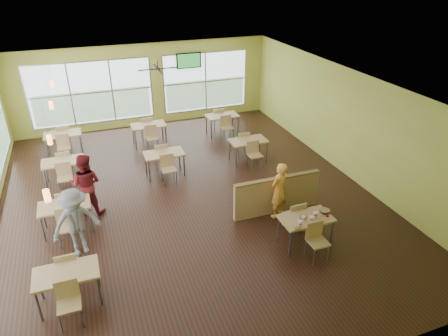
# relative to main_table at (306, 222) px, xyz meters

# --- Properties ---
(room) EXTENTS (12.00, 12.04, 3.20)m
(room) POSITION_rel_main_table_xyz_m (-2.00, 3.00, 0.97)
(room) COLOR black
(room) RESTS_ON ground
(window_bays) EXTENTS (9.24, 10.24, 2.38)m
(window_bays) POSITION_rel_main_table_xyz_m (-4.65, 6.08, 0.85)
(window_bays) COLOR white
(window_bays) RESTS_ON room
(main_table) EXTENTS (1.22, 1.52, 0.87)m
(main_table) POSITION_rel_main_table_xyz_m (0.00, 0.00, 0.00)
(main_table) COLOR tan
(main_table) RESTS_ON floor
(half_wall_divider) EXTENTS (2.40, 0.14, 1.04)m
(half_wall_divider) POSITION_rel_main_table_xyz_m (0.00, 1.45, -0.11)
(half_wall_divider) COLOR tan
(half_wall_divider) RESTS_ON floor
(dining_tables) EXTENTS (6.92, 8.72, 0.87)m
(dining_tables) POSITION_rel_main_table_xyz_m (-3.05, 4.71, -0.00)
(dining_tables) COLOR tan
(dining_tables) RESTS_ON floor
(pendant_lights) EXTENTS (0.11, 7.31, 0.86)m
(pendant_lights) POSITION_rel_main_table_xyz_m (-5.20, 3.68, 1.82)
(pendant_lights) COLOR #2D2119
(pendant_lights) RESTS_ON ceiling
(ceiling_fan) EXTENTS (1.25, 1.25, 0.29)m
(ceiling_fan) POSITION_rel_main_table_xyz_m (-2.00, 6.00, 2.32)
(ceiling_fan) COLOR #2D2119
(ceiling_fan) RESTS_ON ceiling
(tv_backwall) EXTENTS (1.00, 0.07, 0.60)m
(tv_backwall) POSITION_rel_main_table_xyz_m (-0.20, 8.90, 1.82)
(tv_backwall) COLOR black
(tv_backwall) RESTS_ON wall_back
(man_plaid) EXTENTS (0.66, 0.57, 1.53)m
(man_plaid) POSITION_rel_main_table_xyz_m (-0.05, 1.27, 0.13)
(man_plaid) COLOR #E95719
(man_plaid) RESTS_ON floor
(patron_maroon) EXTENTS (1.00, 0.91, 1.68)m
(patron_maroon) POSITION_rel_main_table_xyz_m (-4.64, 3.15, 0.21)
(patron_maroon) COLOR maroon
(patron_maroon) RESTS_ON floor
(patron_grey) EXTENTS (1.19, 0.85, 1.66)m
(patron_grey) POSITION_rel_main_table_xyz_m (-4.94, 1.50, 0.20)
(patron_grey) COLOR slate
(patron_grey) RESTS_ON floor
(cup_blue) EXTENTS (0.09, 0.09, 0.33)m
(cup_blue) POSITION_rel_main_table_xyz_m (-0.30, -0.22, 0.19)
(cup_blue) COLOR white
(cup_blue) RESTS_ON main_table
(cup_yellow) EXTENTS (0.08, 0.08, 0.30)m
(cup_yellow) POSITION_rel_main_table_xyz_m (-0.12, -0.07, 0.18)
(cup_yellow) COLOR white
(cup_yellow) RESTS_ON main_table
(cup_red_near) EXTENTS (0.09, 0.09, 0.34)m
(cup_red_near) POSITION_rel_main_table_xyz_m (0.03, -0.15, 0.19)
(cup_red_near) COLOR white
(cup_red_near) RESTS_ON main_table
(cup_red_far) EXTENTS (0.10, 0.10, 0.37)m
(cup_red_far) POSITION_rel_main_table_xyz_m (0.20, -0.05, 0.19)
(cup_red_far) COLOR white
(cup_red_far) RESTS_ON main_table
(food_basket) EXTENTS (0.25, 0.25, 0.06)m
(food_basket) POSITION_rel_main_table_xyz_m (0.51, 0.05, 0.15)
(food_basket) COLOR black
(food_basket) RESTS_ON main_table
(ketchup_cup) EXTENTS (0.07, 0.07, 0.03)m
(ketchup_cup) POSITION_rel_main_table_xyz_m (0.47, -0.13, 0.13)
(ketchup_cup) COLOR #A3060D
(ketchup_cup) RESTS_ON main_table
(wrapper_left) EXTENTS (0.20, 0.19, 0.04)m
(wrapper_left) POSITION_rel_main_table_xyz_m (-0.42, -0.30, 0.14)
(wrapper_left) COLOR #967748
(wrapper_left) RESTS_ON main_table
(wrapper_mid) EXTENTS (0.22, 0.20, 0.05)m
(wrapper_mid) POSITION_rel_main_table_xyz_m (-0.08, 0.06, 0.14)
(wrapper_mid) COLOR #967748
(wrapper_mid) RESTS_ON main_table
(wrapper_right) EXTENTS (0.15, 0.14, 0.03)m
(wrapper_right) POSITION_rel_main_table_xyz_m (0.23, -0.22, 0.14)
(wrapper_right) COLOR #967748
(wrapper_right) RESTS_ON main_table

